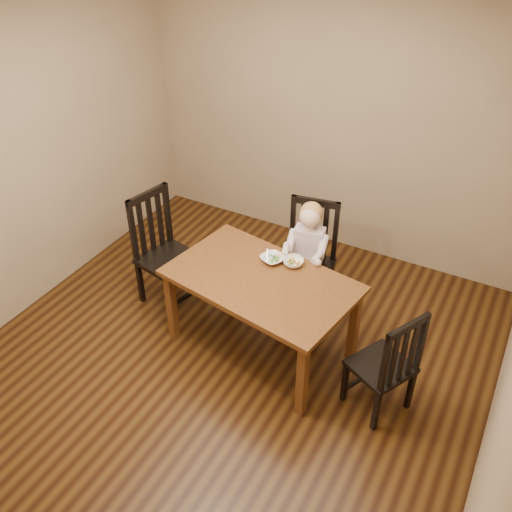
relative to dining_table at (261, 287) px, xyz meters
The scene contains 9 objects.
room 0.75m from the dining_table, 125.30° to the right, with size 4.01×4.01×2.71m.
dining_table is the anchor object (origin of this frame).
chair_child 0.73m from the dining_table, 81.94° to the left, with size 0.51×0.50×1.04m.
chair_left 1.11m from the dining_table, behind, with size 0.53×0.55×1.08m.
chair_right 1.13m from the dining_table, ahead, with size 0.53×0.54×0.95m.
toddler 0.67m from the dining_table, 80.57° to the left, with size 0.34×0.42×0.58m, color silver, non-canonical shape.
bowl_peas 0.27m from the dining_table, 96.52° to the left, with size 0.19×0.19×0.05m, color white.
bowl_veg 0.34m from the dining_table, 63.44° to the left, with size 0.17×0.17×0.05m, color white.
fork 0.28m from the dining_table, 106.83° to the left, with size 0.07×0.12×0.05m.
Camera 1 is at (1.79, -2.91, 3.48)m, focal length 40.00 mm.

